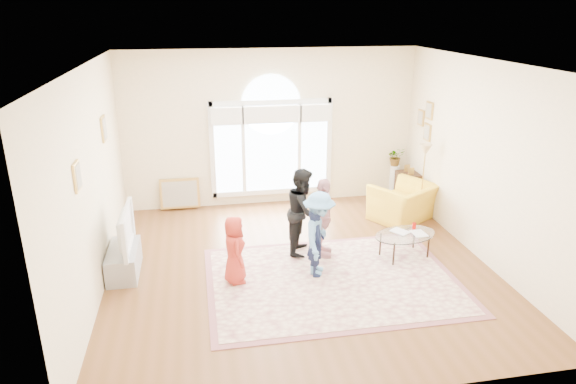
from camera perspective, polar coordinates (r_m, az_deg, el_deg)
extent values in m
plane|color=brown|center=(8.36, 1.34, -8.31)|extent=(6.00, 6.00, 0.00)
plane|color=beige|center=(10.59, -1.89, 7.05)|extent=(6.00, 0.00, 6.00)
plane|color=beige|center=(5.05, 8.43, -8.02)|extent=(6.00, 0.00, 6.00)
plane|color=beige|center=(7.73, -20.91, 0.84)|extent=(0.00, 6.00, 6.00)
plane|color=beige|center=(8.83, 20.90, 3.12)|extent=(0.00, 6.00, 6.00)
plane|color=white|center=(7.41, 1.54, 14.08)|extent=(6.00, 6.00, 0.00)
cube|color=white|center=(10.93, -1.78, 0.08)|extent=(2.50, 0.08, 0.10)
cube|color=white|center=(10.44, -1.89, 9.94)|extent=(2.50, 0.08, 0.10)
cube|color=white|center=(10.54, -8.43, 4.54)|extent=(0.10, 0.08, 2.00)
cube|color=white|center=(10.88, 4.55, 5.18)|extent=(0.10, 0.08, 2.00)
cube|color=#C6E2FF|center=(10.55, -6.66, 4.64)|extent=(0.55, 0.02, 1.80)
cube|color=#C6E2FF|center=(10.81, 2.88, 5.11)|extent=(0.55, 0.02, 1.80)
cube|color=#C6E2FF|center=(10.64, -1.83, 4.90)|extent=(1.10, 0.02, 1.80)
cylinder|color=#C6E2FF|center=(10.45, -1.89, 9.67)|extent=(1.20, 0.02, 1.20)
cube|color=white|center=(10.57, -4.97, 4.72)|extent=(0.07, 0.04, 1.80)
cube|color=white|center=(10.73, 1.27, 5.03)|extent=(0.07, 0.04, 1.80)
cube|color=white|center=(10.31, -6.79, 8.39)|extent=(0.65, 0.12, 0.35)
cube|color=white|center=(10.40, -1.81, 8.62)|extent=(1.20, 0.12, 0.35)
cube|color=white|center=(10.57, 3.05, 8.78)|extent=(0.65, 0.12, 0.35)
cube|color=tan|center=(8.83, -19.80, 6.63)|extent=(0.03, 0.34, 0.40)
cube|color=#ADA38E|center=(8.83, -19.69, 6.64)|extent=(0.01, 0.28, 0.34)
cube|color=tan|center=(6.76, -22.39, 1.62)|extent=(0.03, 0.30, 0.36)
cube|color=#ADA38E|center=(6.76, -22.25, 1.63)|extent=(0.01, 0.24, 0.30)
cube|color=tan|center=(10.47, 15.45, 8.72)|extent=(0.03, 0.28, 0.34)
cube|color=#ADA38E|center=(10.46, 15.36, 8.72)|extent=(0.01, 0.22, 0.28)
cube|color=tan|center=(10.55, 15.23, 6.43)|extent=(0.03, 0.28, 0.34)
cube|color=#ADA38E|center=(10.55, 15.14, 6.43)|extent=(0.01, 0.22, 0.28)
cube|color=tan|center=(10.82, 14.56, 8.00)|extent=(0.03, 0.26, 0.32)
cube|color=#ADA38E|center=(10.81, 14.47, 8.00)|extent=(0.01, 0.20, 0.26)
cube|color=beige|center=(7.99, 4.95, -9.72)|extent=(3.60, 2.60, 0.02)
cube|color=#91555A|center=(7.99, 4.95, -9.75)|extent=(3.80, 2.80, 0.01)
cube|color=#93959B|center=(8.48, -17.76, -7.31)|extent=(0.45, 1.00, 0.42)
imported|color=black|center=(8.26, -18.15, -4.00)|extent=(0.15, 1.13, 0.65)
cube|color=#508FD3|center=(8.24, -17.53, -3.96)|extent=(0.02, 0.92, 0.52)
ellipsoid|color=silver|center=(8.70, 12.89, -4.65)|extent=(1.20, 0.91, 0.02)
cylinder|color=black|center=(9.12, 13.82, -5.01)|extent=(0.03, 0.03, 0.40)
cylinder|color=black|center=(8.75, 10.22, -5.83)|extent=(0.03, 0.03, 0.40)
cylinder|color=black|center=(8.84, 15.32, -5.95)|extent=(0.03, 0.03, 0.40)
cylinder|color=black|center=(8.46, 11.66, -6.85)|extent=(0.03, 0.03, 0.40)
imported|color=#B2A58C|center=(8.65, 11.92, -4.56)|extent=(0.34, 0.36, 0.03)
imported|color=#B2A58C|center=(8.69, 13.72, -4.60)|extent=(0.23, 0.30, 0.02)
cylinder|color=#BC1308|center=(8.88, 13.83, -3.72)|extent=(0.07, 0.07, 0.12)
imported|color=yellow|center=(10.24, 12.66, -1.12)|extent=(1.46, 1.41, 0.73)
cube|color=black|center=(11.06, 13.12, 0.35)|extent=(0.40, 0.50, 0.70)
cylinder|color=black|center=(10.51, 14.37, -2.80)|extent=(0.20, 0.20, 0.02)
cylinder|color=#A78235|center=(10.28, 14.68, 0.63)|extent=(0.02, 0.02, 1.35)
cone|color=#CCB284|center=(10.07, 15.04, 4.53)|extent=(0.26, 0.26, 0.22)
cylinder|color=white|center=(11.51, 11.68, 1.23)|extent=(0.20, 0.20, 0.70)
imported|color=#33722D|center=(11.35, 11.87, 3.87)|extent=(0.36, 0.32, 0.40)
cube|color=tan|center=(10.86, -11.79, -1.89)|extent=(0.80, 0.14, 0.62)
imported|color=#AF2E22|center=(7.71, -5.97, -6.40)|extent=(0.39, 0.55, 1.05)
imported|color=#131C3C|center=(7.89, 3.13, -5.58)|extent=(0.28, 0.41, 1.08)
imported|color=black|center=(8.54, 1.70, -2.13)|extent=(0.77, 0.86, 1.46)
imported|color=#D39197|center=(8.42, 3.88, -2.90)|extent=(0.54, 0.85, 1.35)
imported|color=#6099D1|center=(7.87, 3.43, -4.64)|extent=(0.79, 0.99, 1.33)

